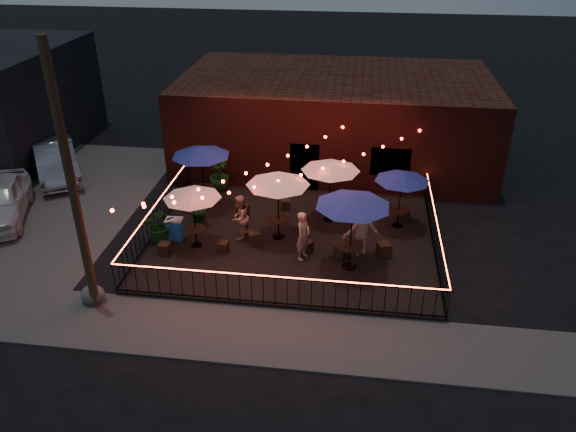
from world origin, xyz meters
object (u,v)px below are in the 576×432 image
at_px(cafe_table_0, 192,194).
at_px(cafe_table_5, 402,177).
at_px(utility_pole, 72,188).
at_px(cooler, 175,229).
at_px(cafe_table_3, 331,167).
at_px(cafe_table_4, 353,201).
at_px(cafe_table_2, 278,181).
at_px(boulder, 93,295).
at_px(cafe_table_1, 201,152).

height_order(cafe_table_0, cafe_table_5, cafe_table_0).
bearing_deg(utility_pole, cooler, 72.56).
height_order(cafe_table_3, cooler, cafe_table_3).
height_order(cafe_table_4, cafe_table_5, cafe_table_4).
distance_m(cafe_table_3, cafe_table_4, 3.29).
distance_m(cafe_table_0, cafe_table_2, 2.95).
distance_m(utility_pole, cooler, 5.40).
distance_m(cooler, boulder, 4.06).
xyz_separation_m(utility_pole, cafe_table_0, (2.12, 3.61, -1.85)).
relative_size(cafe_table_0, cafe_table_2, 0.93).
distance_m(cafe_table_4, boulder, 8.46).
height_order(cafe_table_4, cooler, cafe_table_4).
bearing_deg(cafe_table_5, cafe_table_3, 176.55).
height_order(utility_pole, cooler, utility_pole).
bearing_deg(boulder, cafe_table_2, 41.08).
distance_m(cafe_table_1, cooler, 3.30).
height_order(cafe_table_3, cafe_table_5, cafe_table_3).
height_order(cafe_table_3, cafe_table_4, cafe_table_4).
bearing_deg(cafe_table_2, cafe_table_3, 42.51).
distance_m(cafe_table_1, cafe_table_5, 7.64).
distance_m(cafe_table_2, cooler, 4.14).
xyz_separation_m(cafe_table_0, boulder, (-2.26, -3.46, -1.84)).
distance_m(cafe_table_0, cafe_table_1, 3.11).
xyz_separation_m(utility_pole, cafe_table_2, (4.91, 4.55, -1.60)).
distance_m(cafe_table_1, cafe_table_4, 6.98).
bearing_deg(cafe_table_2, cafe_table_1, 147.45).
relative_size(utility_pole, cafe_table_5, 3.49).
height_order(cafe_table_1, boulder, cafe_table_1).
bearing_deg(cooler, boulder, -111.80).
distance_m(cafe_table_4, cooler, 6.66).
bearing_deg(utility_pole, cafe_table_3, 42.75).
height_order(cafe_table_0, cooler, cafe_table_0).
xyz_separation_m(cafe_table_2, cafe_table_3, (1.71, 1.56, -0.06)).
height_order(cafe_table_2, cafe_table_3, cafe_table_2).
xyz_separation_m(cafe_table_3, cafe_table_5, (2.59, -0.16, -0.20)).
bearing_deg(cafe_table_0, boulder, -123.13).
distance_m(cafe_table_0, boulder, 4.52).
relative_size(utility_pole, cafe_table_0, 3.43).
height_order(utility_pole, cafe_table_1, utility_pole).
relative_size(utility_pole, cafe_table_1, 2.92).
xyz_separation_m(cafe_table_2, cafe_table_5, (4.29, 1.41, -0.25)).
height_order(cafe_table_2, cafe_table_5, cafe_table_2).
bearing_deg(cafe_table_4, cafe_table_1, 147.98).
bearing_deg(cafe_table_0, utility_pole, -120.43).
height_order(cafe_table_0, cafe_table_2, cafe_table_2).
relative_size(utility_pole, cafe_table_4, 2.57).
bearing_deg(cafe_table_2, utility_pole, -137.17).
bearing_deg(cafe_table_1, cafe_table_2, -32.55).
bearing_deg(boulder, utility_pole, -48.45).
relative_size(utility_pole, boulder, 9.80).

